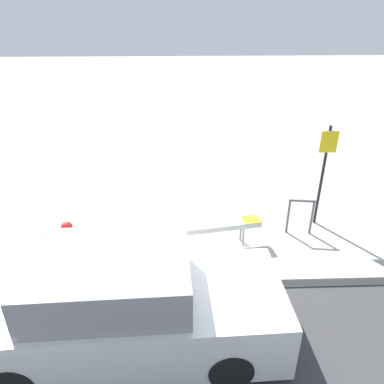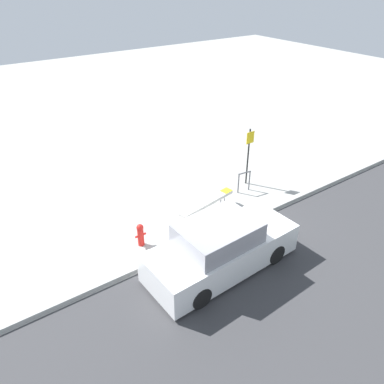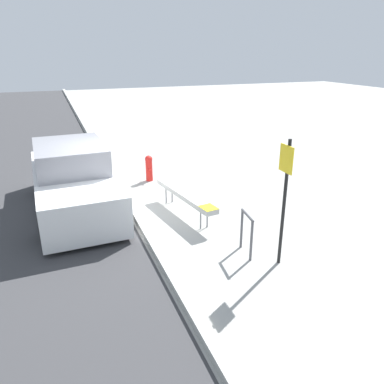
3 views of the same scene
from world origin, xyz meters
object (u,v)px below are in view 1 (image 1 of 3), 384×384
object	(u,v)px
parked_car_near	(123,307)
sign_post	(324,167)
bike_rack	(300,213)
fire_hydrant	(69,238)
bench	(204,227)

from	to	relation	value
parked_car_near	sign_post	bearing A→B (deg)	37.45
bike_rack	sign_post	size ratio (longest dim) A/B	0.36
sign_post	fire_hydrant	distance (m)	5.47
bench	parked_car_near	xyz separation A→B (m)	(-1.30, -2.38, 0.22)
bike_rack	sign_post	xyz separation A→B (m)	(0.50, 0.40, 0.88)
sign_post	parked_car_near	xyz separation A→B (m)	(-3.91, -3.24, -0.68)
bike_rack	sign_post	world-z (taller)	sign_post
bench	parked_car_near	distance (m)	2.72
parked_car_near	fire_hydrant	bearing A→B (deg)	119.67
bench	parked_car_near	size ratio (longest dim) A/B	0.53
bike_rack	bench	bearing A→B (deg)	-167.77
bench	parked_car_near	bearing A→B (deg)	-128.03
bench	parked_car_near	world-z (taller)	parked_car_near
fire_hydrant	parked_car_near	distance (m)	2.62
bike_rack	fire_hydrant	world-z (taller)	bike_rack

